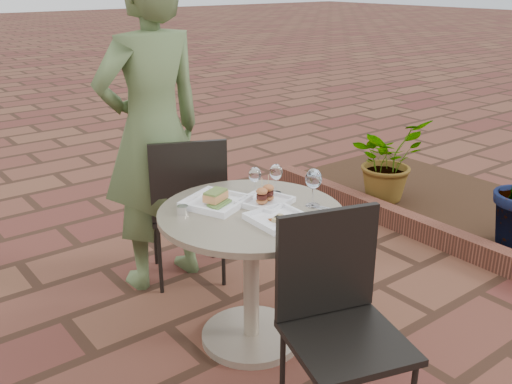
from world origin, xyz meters
TOP-DOWN VIEW (x-y plane):
  - ground at (0.00, 0.00)m, footprint 60.00×60.00m
  - cafe_table at (-0.12, 0.04)m, footprint 0.90×0.90m
  - chair_far at (-0.05, 0.76)m, footprint 0.58×0.58m
  - chair_near at (-0.19, -0.62)m, footprint 0.55×0.55m
  - diner at (-0.17, 0.92)m, footprint 0.71×0.48m
  - plate_salmon at (-0.21, 0.21)m, footprint 0.36×0.36m
  - plate_sliders at (-0.01, 0.07)m, footprint 0.28×0.28m
  - plate_tuna at (-0.10, -0.13)m, footprint 0.25×0.25m
  - wine_glass_right at (0.16, -0.09)m, footprint 0.08×0.08m
  - wine_glass_mid at (0.02, 0.20)m, footprint 0.06×0.06m
  - wine_glass_far at (0.13, 0.15)m, footprint 0.07×0.07m
  - steel_ramekin at (-0.40, 0.21)m, footprint 0.07×0.07m
  - cutlery_set at (0.18, -0.19)m, footprint 0.12×0.19m
  - planter_curb at (1.60, 0.30)m, footprint 0.12×3.00m
  - mulch_bed at (2.30, 0.30)m, footprint 1.30×3.00m
  - potted_plant_a at (1.89, 0.86)m, footprint 0.62×0.55m

SIDE VIEW (x-z plane):
  - ground at x=0.00m, z-range 0.00..0.00m
  - mulch_bed at x=2.30m, z-range 0.00..0.06m
  - planter_curb at x=1.60m, z-range 0.00..0.15m
  - potted_plant_a at x=1.89m, z-range 0.06..0.73m
  - cafe_table at x=-0.12m, z-range 0.12..0.85m
  - chair_far at x=-0.05m, z-range 0.08..1.01m
  - chair_near at x=-0.19m, z-range 0.08..1.01m
  - cutlery_set at x=0.18m, z-range 0.73..0.73m
  - plate_tuna at x=-0.10m, z-range 0.73..0.76m
  - steel_ramekin at x=-0.40m, z-range 0.73..0.77m
  - plate_salmon at x=-0.21m, z-range 0.71..0.79m
  - plate_sliders at x=-0.01m, z-range 0.69..0.83m
  - wine_glass_mid at x=0.02m, z-range 0.76..0.91m
  - wine_glass_far at x=0.13m, z-range 0.76..0.92m
  - wine_glass_right at x=0.16m, z-range 0.77..0.96m
  - diner at x=-0.17m, z-range 0.00..1.89m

